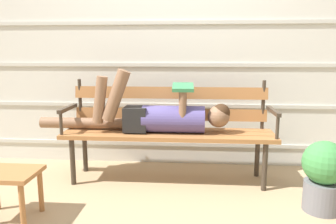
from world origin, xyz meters
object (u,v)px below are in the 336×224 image
Objects in this scene: reclining_person at (157,115)px; footstool at (7,180)px; potted_plant at (324,174)px; park_bench at (169,125)px.

reclining_person is 1.26m from footstool.
footstool is at bearing -140.06° from reclining_person.
potted_plant is (1.25, -0.49, -0.32)m from reclining_person.
footstool is (-1.03, -0.85, -0.21)m from park_bench.
potted_plant is (1.15, -0.56, -0.22)m from park_bench.
park_bench is at bearing 154.15° from potted_plant.
reclining_person reaches higher than footstool.
potted_plant is at bearing -21.53° from reclining_person.
footstool is (-0.94, -0.79, -0.31)m from reclining_person.
potted_plant is (2.19, 0.29, -0.00)m from footstool.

